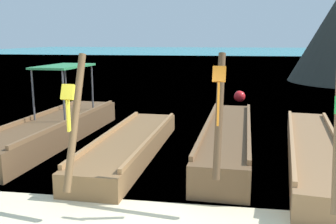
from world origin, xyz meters
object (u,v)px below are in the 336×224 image
longtail_boat_red_ribbon (53,129)px  longtail_boat_green_ribbon (313,150)px  longtail_boat_orange_ribbon (227,139)px  longtail_boat_yellow_ribbon (130,145)px  mooring_buoy_near (240,96)px

longtail_boat_red_ribbon → longtail_boat_green_ribbon: size_ratio=0.94×
longtail_boat_orange_ribbon → longtail_boat_yellow_ribbon: bearing=-164.1°
longtail_boat_yellow_ribbon → mooring_buoy_near: longtail_boat_yellow_ribbon is taller
longtail_boat_yellow_ribbon → longtail_boat_orange_ribbon: bearing=15.9°
longtail_boat_green_ribbon → mooring_buoy_near: longtail_boat_green_ribbon is taller
longtail_boat_orange_ribbon → longtail_boat_green_ribbon: size_ratio=0.94×
longtail_boat_red_ribbon → longtail_boat_orange_ribbon: bearing=-2.5°
mooring_buoy_near → longtail_boat_green_ribbon: bearing=-80.4°
longtail_boat_yellow_ribbon → longtail_boat_orange_ribbon: (2.37, 0.68, 0.08)m
longtail_boat_red_ribbon → longtail_boat_orange_ribbon: longtail_boat_orange_ribbon is taller
longtail_boat_red_ribbon → mooring_buoy_near: longtail_boat_red_ribbon is taller
longtail_boat_orange_ribbon → longtail_boat_green_ribbon: bearing=-14.9°
longtail_boat_yellow_ribbon → longtail_boat_green_ribbon: (4.35, 0.15, 0.02)m
longtail_boat_green_ribbon → mooring_buoy_near: bearing=99.6°
longtail_boat_orange_ribbon → mooring_buoy_near: 7.79m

